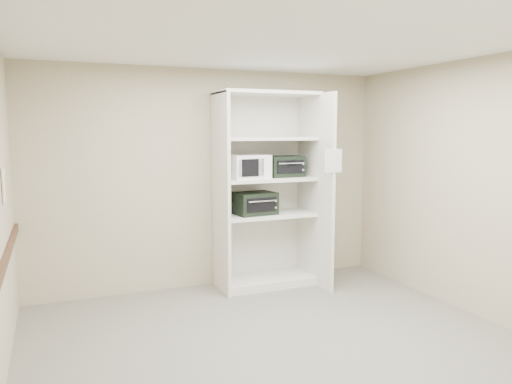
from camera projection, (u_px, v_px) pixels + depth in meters
name	position (u px, v px, depth m)	size (l,w,h in m)	color
floor	(278.00, 345.00, 4.56)	(4.50, 4.00, 0.01)	slate
ceiling	(280.00, 41.00, 4.24)	(4.50, 4.00, 0.01)	white
wall_back	(211.00, 179.00, 6.24)	(4.50, 0.02, 2.70)	#C1B693
wall_front	(444.00, 247.00, 2.57)	(4.50, 0.02, 2.70)	#C1B693
wall_right	(472.00, 188.00, 5.25)	(0.02, 4.00, 2.70)	#C1B693
shelving_unit	(269.00, 196.00, 6.24)	(1.24, 0.92, 2.42)	silver
microwave	(248.00, 167.00, 6.05)	(0.48, 0.36, 0.29)	white
toaster_oven_upper	(284.00, 166.00, 6.30)	(0.45, 0.34, 0.26)	black
toaster_oven_lower	(254.00, 203.00, 6.16)	(0.49, 0.37, 0.27)	black
paper_sign	(333.00, 161.00, 5.81)	(0.21, 0.01, 0.27)	white
chair_rail	(0.00, 276.00, 3.61)	(0.04, 3.98, 0.08)	#3D2516
wall_poster	(4.00, 186.00, 4.33)	(0.01, 0.22, 0.31)	white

